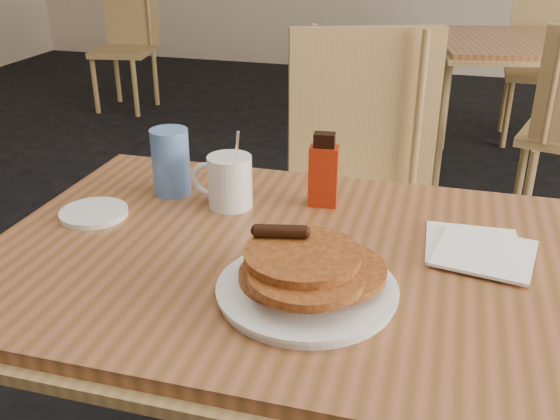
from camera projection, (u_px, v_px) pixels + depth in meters
The scene contains 10 objects.
main_table at pixel (301, 274), 1.15m from camera, with size 1.20×0.82×0.75m.
chair_main_far at pixel (355, 172), 1.87m from camera, with size 0.59×0.60×1.02m.
chair_neighbor_far at pixel (541, 55), 3.85m from camera, with size 0.41×0.41×0.89m.
chair_wall_extra at pixel (127, 36), 4.53m from camera, with size 0.46×0.46×0.88m.
pancake_plate at pixel (307, 279), 0.99m from camera, with size 0.29×0.29×0.10m.
coffee_mug at pixel (229, 181), 1.29m from camera, with size 0.13×0.09×0.17m.
syrup_bottle at pixel (323, 172), 1.29m from camera, with size 0.06×0.04×0.16m.
napkin_stack at pixel (478, 250), 1.13m from camera, with size 0.20×0.21×0.01m.
blue_tumbler at pixel (171, 162), 1.35m from camera, with size 0.08×0.08×0.14m, color #537FC3.
side_saucer at pixel (94, 213), 1.27m from camera, with size 0.14×0.14×0.01m, color white.
Camera 1 is at (0.23, -0.89, 1.30)m, focal length 40.00 mm.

